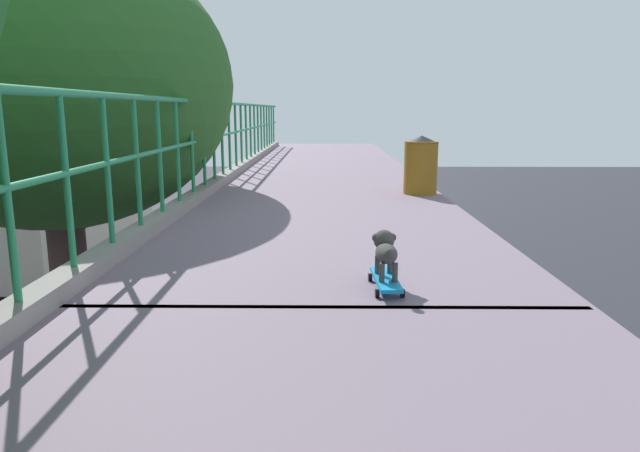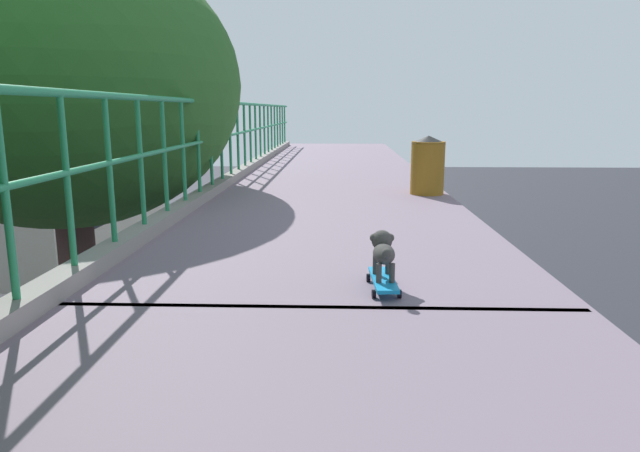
# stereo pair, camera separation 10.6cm
# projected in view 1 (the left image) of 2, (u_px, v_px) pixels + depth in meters

# --- Properties ---
(overpass_deck) EXTENTS (3.34, 33.73, 0.54)m
(overpass_deck) POSITION_uv_depth(u_px,v_px,m) (314.00, 369.00, 3.18)
(overpass_deck) COLOR slate
(overpass_deck) RESTS_ON bridge_pier
(green_railing) EXTENTS (0.20, 32.04, 1.28)m
(green_railing) POSITION_uv_depth(u_px,v_px,m) (16.00, 274.00, 3.09)
(green_railing) COLOR gray
(green_railing) RESTS_ON overpass_deck
(city_bus) EXTENTS (2.49, 11.42, 3.10)m
(city_bus) POSITION_uv_depth(u_px,v_px,m) (82.00, 218.00, 23.59)
(city_bus) COLOR beige
(city_bus) RESTS_ON ground
(roadside_tree_mid) EXTENTS (5.01, 5.01, 8.53)m
(roadside_tree_mid) POSITION_uv_depth(u_px,v_px,m) (53.00, 89.00, 7.98)
(roadside_tree_mid) COLOR #4E3432
(roadside_tree_mid) RESTS_ON ground
(toy_skateboard) EXTENTS (0.20, 0.55, 0.08)m
(toy_skateboard) POSITION_uv_depth(u_px,v_px,m) (386.00, 280.00, 3.72)
(toy_skateboard) COLOR #1690D4
(toy_skateboard) RESTS_ON overpass_deck
(small_dog) EXTENTS (0.16, 0.37, 0.29)m
(small_dog) POSITION_uv_depth(u_px,v_px,m) (386.00, 249.00, 3.72)
(small_dog) COLOR #3F3C3B
(small_dog) RESTS_ON toy_skateboard
(litter_bin) EXTENTS (0.47, 0.47, 0.80)m
(litter_bin) POSITION_uv_depth(u_px,v_px,m) (421.00, 164.00, 7.88)
(litter_bin) COLOR #905E19
(litter_bin) RESTS_ON overpass_deck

